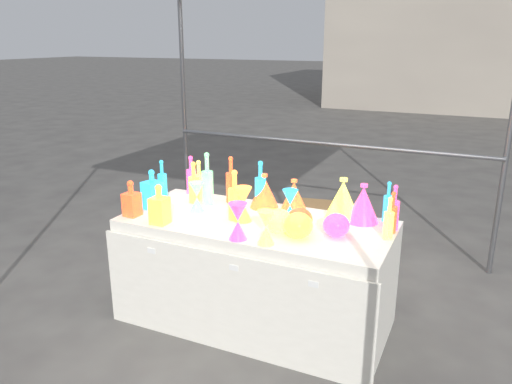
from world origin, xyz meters
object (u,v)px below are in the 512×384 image
at_px(display_table, 255,272).
at_px(cardboard_box_closed, 318,221).
at_px(decanter_0, 159,204).
at_px(bottle_0, 194,182).
at_px(globe_0, 298,227).
at_px(lampshade_0, 264,191).

relative_size(display_table, cardboard_box_closed, 3.77).
relative_size(cardboard_box_closed, decanter_0, 1.83).
distance_m(display_table, decanter_0, 0.81).
height_order(bottle_0, globe_0, bottle_0).
bearing_deg(globe_0, cardboard_box_closed, 103.51).
relative_size(globe_0, lampshade_0, 0.73).
distance_m(bottle_0, globe_0, 1.00).
xyz_separation_m(display_table, lampshade_0, (-0.06, 0.29, 0.50)).
bearing_deg(bottle_0, cardboard_box_closed, 70.90).
bearing_deg(display_table, lampshade_0, 102.47).
relative_size(display_table, bottle_0, 5.94).
relative_size(cardboard_box_closed, globe_0, 2.71).
height_order(display_table, globe_0, globe_0).
relative_size(display_table, decanter_0, 6.89).
distance_m(cardboard_box_closed, decanter_0, 2.12).
bearing_deg(display_table, decanter_0, -151.19).
height_order(decanter_0, lampshade_0, decanter_0).
height_order(cardboard_box_closed, lampshade_0, lampshade_0).
height_order(cardboard_box_closed, decanter_0, decanter_0).
height_order(cardboard_box_closed, bottle_0, bottle_0).
xyz_separation_m(display_table, bottle_0, (-0.58, 0.17, 0.53)).
height_order(globe_0, lampshade_0, lampshade_0).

